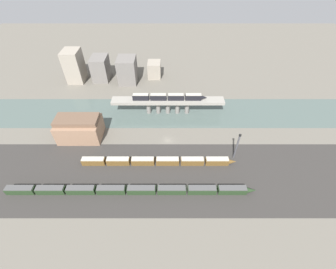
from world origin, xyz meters
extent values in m
plane|color=#666056|center=(0.00, 0.00, 0.00)|extent=(400.00, 400.00, 0.00)
cube|color=#33302D|center=(0.00, -24.00, 0.00)|extent=(280.00, 42.00, 0.01)
cube|color=#4C5B56|center=(0.00, 25.18, 0.00)|extent=(320.00, 29.88, 0.01)
cube|color=gray|center=(0.00, 25.18, 8.93)|extent=(68.24, 7.07, 1.80)
cylinder|color=gray|center=(-11.95, 25.18, 4.01)|extent=(2.70, 2.70, 8.03)
cylinder|color=gray|center=(-5.98, 25.18, 4.01)|extent=(2.70, 2.70, 8.03)
cylinder|color=gray|center=(0.00, 25.18, 4.01)|extent=(2.70, 2.70, 8.03)
cylinder|color=gray|center=(5.98, 25.18, 4.01)|extent=(2.70, 2.70, 8.03)
cylinder|color=gray|center=(11.95, 25.18, 4.01)|extent=(2.70, 2.70, 8.03)
cube|color=black|center=(-16.23, 25.18, 11.53)|extent=(9.70, 2.72, 3.40)
cube|color=#B7B2A3|center=(-16.23, 25.18, 13.43)|extent=(9.31, 2.50, 0.40)
cube|color=black|center=(-5.72, 25.18, 11.53)|extent=(9.70, 2.72, 3.40)
cube|color=#B7B2A3|center=(-5.72, 25.18, 13.43)|extent=(9.31, 2.50, 0.40)
cube|color=black|center=(4.78, 25.18, 11.53)|extent=(9.70, 2.72, 3.40)
cube|color=#B7B2A3|center=(4.78, 25.18, 13.43)|extent=(9.31, 2.50, 0.40)
cube|color=black|center=(15.29, 25.18, 11.53)|extent=(9.70, 2.72, 3.40)
cube|color=#B7B2A3|center=(15.29, 25.18, 13.43)|extent=(9.31, 2.50, 0.40)
cone|color=black|center=(21.83, 25.18, 11.36)|extent=(3.40, 2.44, 2.44)
cube|color=#23381E|center=(-64.98, -32.77, 1.59)|extent=(12.58, 3.07, 3.18)
cube|color=#4C4C4C|center=(-64.98, -32.77, 3.38)|extent=(12.07, 2.82, 0.40)
cube|color=#23381E|center=(-51.64, -32.77, 1.59)|extent=(12.58, 3.07, 3.18)
cube|color=#4C4C4C|center=(-51.64, -32.77, 3.38)|extent=(12.07, 2.82, 0.40)
cube|color=#23381E|center=(-38.30, -32.77, 1.59)|extent=(12.58, 3.07, 3.18)
cube|color=#4C4C4C|center=(-38.30, -32.77, 3.38)|extent=(12.07, 2.82, 0.40)
cube|color=#23381E|center=(-24.96, -32.77, 1.59)|extent=(12.58, 3.07, 3.18)
cube|color=#4C4C4C|center=(-24.96, -32.77, 3.38)|extent=(12.07, 2.82, 0.40)
cube|color=#23381E|center=(-11.62, -32.77, 1.59)|extent=(12.58, 3.07, 3.18)
cube|color=#4C4C4C|center=(-11.62, -32.77, 3.38)|extent=(12.07, 2.82, 0.40)
cube|color=#23381E|center=(1.72, -32.77, 1.59)|extent=(12.58, 3.07, 3.18)
cube|color=#4C4C4C|center=(1.72, -32.77, 3.38)|extent=(12.07, 2.82, 0.40)
cube|color=#23381E|center=(15.06, -32.77, 1.59)|extent=(12.58, 3.07, 3.18)
cube|color=#4C4C4C|center=(15.06, -32.77, 3.38)|extent=(12.07, 2.82, 0.40)
cube|color=#23381E|center=(28.40, -32.77, 1.59)|extent=(12.58, 3.07, 3.18)
cube|color=#4C4C4C|center=(28.40, -32.77, 3.38)|extent=(12.07, 2.82, 0.40)
cone|color=#23381E|center=(36.89, -32.77, 1.43)|extent=(4.40, 2.76, 2.76)
cube|color=brown|center=(-36.70, -16.44, 1.71)|extent=(11.31, 2.97, 3.41)
cube|color=#B7B2A3|center=(-36.70, -16.44, 3.61)|extent=(10.86, 2.73, 0.40)
cube|color=brown|center=(-24.50, -16.44, 1.71)|extent=(11.31, 2.97, 3.41)
cube|color=#B7B2A3|center=(-24.50, -16.44, 3.61)|extent=(10.86, 2.73, 0.40)
cube|color=brown|center=(-12.30, -16.44, 1.71)|extent=(11.31, 2.97, 3.41)
cube|color=#B7B2A3|center=(-12.30, -16.44, 3.61)|extent=(10.86, 2.73, 0.40)
cube|color=brown|center=(-0.11, -16.44, 1.71)|extent=(11.31, 2.97, 3.41)
cube|color=#B7B2A3|center=(-0.11, -16.44, 3.61)|extent=(10.86, 2.73, 0.40)
cube|color=brown|center=(12.09, -16.44, 1.71)|extent=(11.31, 2.97, 3.41)
cube|color=#B7B2A3|center=(12.09, -16.44, 3.61)|extent=(10.86, 2.73, 0.40)
cube|color=brown|center=(24.29, -16.44, 1.71)|extent=(11.31, 2.97, 3.41)
cube|color=#B7B2A3|center=(24.29, -16.44, 3.61)|extent=(10.86, 2.73, 0.40)
cone|color=brown|center=(31.92, -16.44, 1.53)|extent=(3.96, 2.67, 2.67)
cube|color=#937056|center=(-48.07, 3.19, 5.45)|extent=(23.01, 14.82, 10.91)
cube|color=brown|center=(-48.07, 3.19, 12.11)|extent=(22.55, 10.37, 2.39)
cylinder|color=#4C4C51|center=(33.59, -12.49, 7.56)|extent=(0.82, 0.82, 15.12)
cube|color=black|center=(33.59, -12.49, 15.72)|extent=(1.00, 0.70, 1.20)
cube|color=gray|center=(-68.53, 65.76, 11.51)|extent=(11.67, 14.46, 23.03)
cube|color=slate|center=(-50.34, 68.00, 8.59)|extent=(11.48, 15.58, 17.18)
cube|color=slate|center=(-29.71, 63.77, 9.13)|extent=(13.01, 15.69, 18.27)
cube|color=gray|center=(-10.42, 71.31, 5.88)|extent=(9.68, 11.58, 11.76)
camera|label=1|loc=(0.10, -88.02, 87.23)|focal=24.00mm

